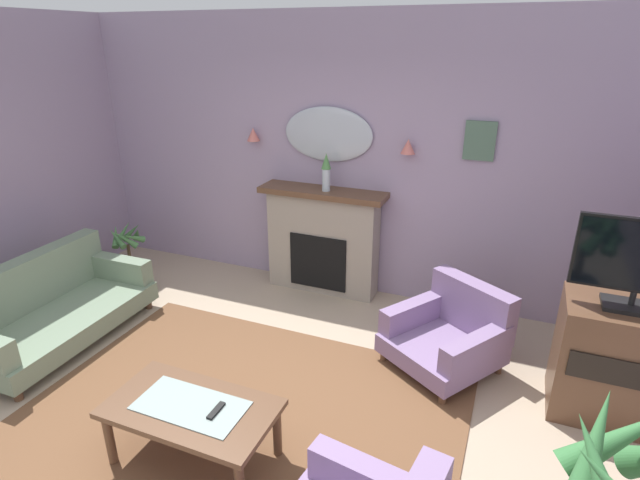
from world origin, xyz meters
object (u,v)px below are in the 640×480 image
(tv_remote, at_px, (216,411))
(potted_plant_small_fern, at_px, (128,248))
(framed_picture, at_px, (480,141))
(wall_sconce_right, at_px, (408,146))
(tv_cabinet, at_px, (615,361))
(fireplace, at_px, (323,242))
(armchair_by_coffee_table, at_px, (450,332))
(mantel_vase_right, at_px, (326,170))
(wall_sconce_left, at_px, (253,134))
(wall_mirror, at_px, (328,134))
(floral_couch, at_px, (50,307))
(coffee_table, at_px, (192,413))

(tv_remote, distance_m, potted_plant_small_fern, 3.31)
(framed_picture, bearing_deg, wall_sconce_right, -174.73)
(tv_cabinet, bearing_deg, fireplace, 158.94)
(fireplace, distance_m, framed_picture, 1.91)
(armchair_by_coffee_table, bearing_deg, mantel_vase_right, 150.21)
(mantel_vase_right, bearing_deg, potted_plant_small_fern, -167.67)
(wall_sconce_left, distance_m, tv_cabinet, 3.94)
(wall_mirror, xyz_separation_m, floral_couch, (-1.96, -2.02, -1.39))
(coffee_table, xyz_separation_m, armchair_by_coffee_table, (1.39, 1.73, -0.08))
(wall_sconce_right, bearing_deg, coffee_table, -104.64)
(wall_mirror, relative_size, armchair_by_coffee_table, 0.85)
(framed_picture, xyz_separation_m, floral_couch, (-3.46, -2.03, -1.43))
(fireplace, height_order, armchair_by_coffee_table, fireplace)
(wall_mirror, height_order, tv_remote, wall_mirror)
(wall_sconce_right, bearing_deg, floral_couch, -144.96)
(wall_sconce_left, height_order, floral_couch, wall_sconce_left)
(tv_cabinet, bearing_deg, wall_sconce_left, 162.31)
(framed_picture, height_order, tv_remote, framed_picture)
(mantel_vase_right, distance_m, potted_plant_small_fern, 2.57)
(mantel_vase_right, distance_m, coffee_table, 2.76)
(wall_sconce_right, xyz_separation_m, floral_couch, (-2.81, -1.97, -1.34))
(tv_remote, distance_m, armchair_by_coffee_table, 2.10)
(wall_sconce_left, bearing_deg, coffee_table, -69.76)
(fireplace, relative_size, floral_couch, 0.79)
(floral_couch, relative_size, potted_plant_small_fern, 2.71)
(wall_mirror, bearing_deg, tv_remote, -83.11)
(wall_sconce_left, xyz_separation_m, framed_picture, (2.35, 0.06, 0.09))
(wall_mirror, distance_m, wall_sconce_right, 0.85)
(mantel_vase_right, xyz_separation_m, wall_sconce_right, (0.80, 0.12, 0.29))
(fireplace, relative_size, mantel_vase_right, 3.46)
(floral_couch, bearing_deg, potted_plant_small_fern, 102.11)
(wall_sconce_right, xyz_separation_m, armchair_by_coffee_table, (0.68, -0.97, -1.35))
(floral_couch, xyz_separation_m, potted_plant_small_fern, (-0.29, 1.35, 0.02))
(wall_sconce_right, bearing_deg, mantel_vase_right, -171.47)
(potted_plant_small_fern, bearing_deg, framed_picture, 10.32)
(armchair_by_coffee_table, bearing_deg, fireplace, 150.22)
(wall_sconce_left, height_order, framed_picture, framed_picture)
(tv_cabinet, bearing_deg, wall_sconce_right, 148.66)
(wall_mirror, xyz_separation_m, framed_picture, (1.50, 0.01, 0.04))
(mantel_vase_right, height_order, tv_cabinet, mantel_vase_right)
(wall_sconce_right, xyz_separation_m, framed_picture, (0.65, 0.06, 0.09))
(coffee_table, relative_size, armchair_by_coffee_table, 0.98)
(armchair_by_coffee_table, distance_m, tv_cabinet, 1.21)
(mantel_vase_right, relative_size, armchair_by_coffee_table, 0.35)
(wall_mirror, relative_size, wall_sconce_left, 6.86)
(tv_remote, bearing_deg, floral_couch, 162.59)
(wall_sconce_left, relative_size, tv_cabinet, 0.16)
(fireplace, xyz_separation_m, coffee_table, (0.15, -2.61, -0.19))
(fireplace, bearing_deg, framed_picture, 5.77)
(wall_sconce_left, height_order, coffee_table, wall_sconce_left)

